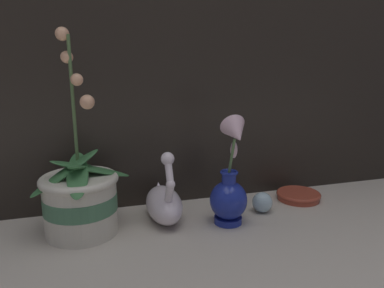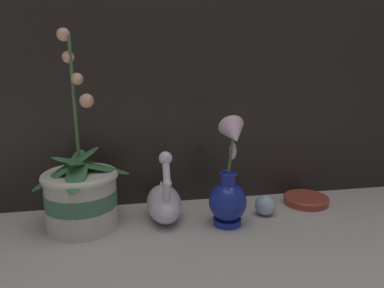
{
  "view_description": "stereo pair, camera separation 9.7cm",
  "coord_description": "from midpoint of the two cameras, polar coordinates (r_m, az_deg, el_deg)",
  "views": [
    {
      "loc": [
        -0.29,
        -0.77,
        0.44
      ],
      "look_at": [
        -0.02,
        0.13,
        0.21
      ],
      "focal_mm": 35.0,
      "sensor_mm": 36.0,
      "label": 1
    },
    {
      "loc": [
        -0.19,
        -0.79,
        0.44
      ],
      "look_at": [
        -0.02,
        0.13,
        0.21
      ],
      "focal_mm": 35.0,
      "sensor_mm": 36.0,
      "label": 2
    }
  ],
  "objects": [
    {
      "name": "orchid_potted_plant",
      "position": [
        0.98,
        -13.88,
        -7.35
      ],
      "size": [
        0.25,
        0.25,
        0.5
      ],
      "color": "beige",
      "rests_on": "ground_plane"
    },
    {
      "name": "blue_vase",
      "position": [
        0.97,
        8.49,
        -7.07
      ],
      "size": [
        0.1,
        0.13,
        0.3
      ],
      "color": "navy",
      "rests_on": "ground_plane"
    },
    {
      "name": "ground_plane",
      "position": [
        0.93,
        6.02,
        -14.68
      ],
      "size": [
        2.8,
        2.8,
        0.0
      ],
      "primitive_type": "plane",
      "color": "#BCB2A3"
    },
    {
      "name": "swan_figurine",
      "position": [
        1.02,
        -1.55,
        -8.73
      ],
      "size": [
        0.09,
        0.19,
        0.2
      ],
      "color": "white",
      "rests_on": "ground_plane"
    },
    {
      "name": "amber_dish",
      "position": [
        1.2,
        19.24,
        -8.01
      ],
      "size": [
        0.13,
        0.13,
        0.02
      ],
      "color": "#A8422D",
      "rests_on": "ground_plane"
    },
    {
      "name": "glass_sphere",
      "position": [
        1.08,
        13.66,
        -9.09
      ],
      "size": [
        0.06,
        0.06,
        0.06
      ],
      "color": "silver",
      "rests_on": "ground_plane"
    }
  ]
}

